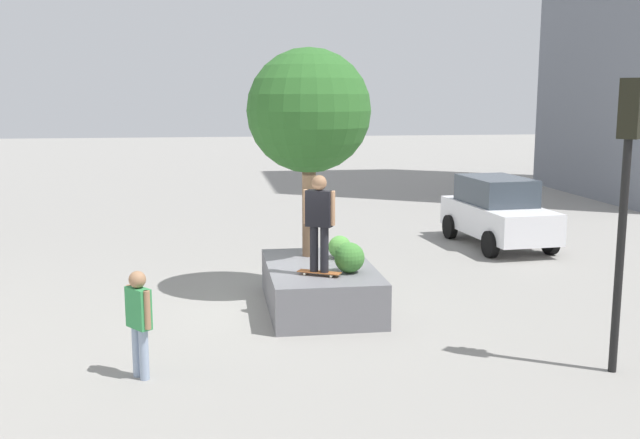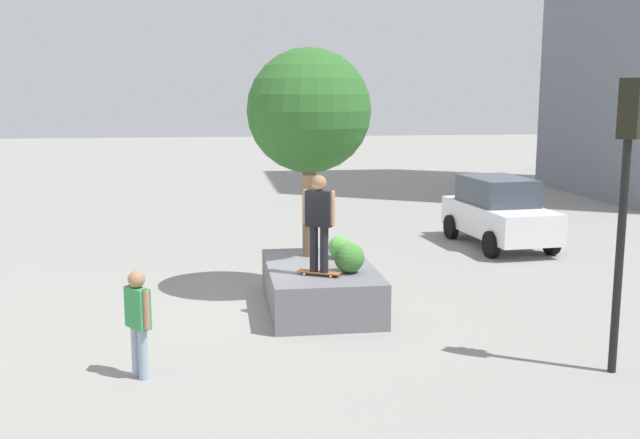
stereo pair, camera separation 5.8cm
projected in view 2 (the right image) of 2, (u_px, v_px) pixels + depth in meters
name	position (u px, v px, depth m)	size (l,w,h in m)	color
ground_plane	(306.00, 307.00, 14.23)	(120.00, 120.00, 0.00)	gray
planter_ledge	(320.00, 286.00, 14.15)	(3.33, 2.02, 0.84)	slate
plaza_tree	(309.00, 112.00, 14.45)	(2.47, 2.47, 4.17)	brown
boxwood_shrub	(340.00, 247.00, 14.67)	(0.46, 0.46, 0.46)	#4C8C3D
hedge_clump	(349.00, 258.00, 13.48)	(0.56, 0.56, 0.56)	#3D7A33
skateboard	(319.00, 273.00, 13.28)	(0.57, 0.80, 0.07)	brown
skateboarder	(319.00, 216.00, 13.11)	(0.41, 0.54, 1.77)	black
police_car	(498.00, 211.00, 19.90)	(4.15, 2.15, 1.87)	white
traffic_light_corner	(626.00, 175.00, 10.41)	(0.37, 0.37, 4.31)	black
bystander_watching	(138.00, 317.00, 10.53)	(0.45, 0.41, 1.60)	#8C9EB7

